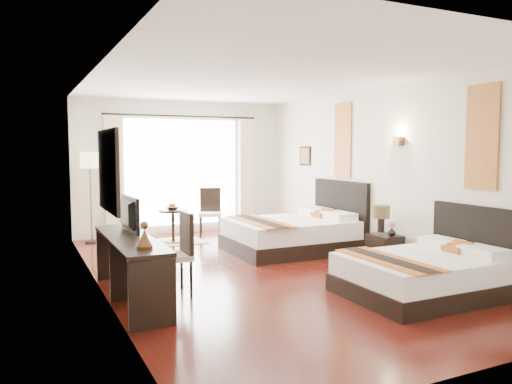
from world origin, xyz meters
name	(u,v)px	position (x,y,z in m)	size (l,w,h in m)	color
floor	(259,271)	(0.00, 0.00, -0.01)	(4.50, 7.50, 0.01)	#3D130B
ceiling	(259,79)	(0.00, 0.00, 2.79)	(4.50, 7.50, 0.02)	white
wall_headboard	(382,173)	(2.25, 0.00, 1.40)	(0.01, 7.50, 2.80)	silver
wall_desk	(99,181)	(-2.25, 0.00, 1.40)	(0.01, 7.50, 2.80)	silver
wall_window	(182,168)	(0.00, 3.75, 1.40)	(4.50, 0.01, 2.80)	silver
wall_entry	(470,201)	(0.00, -3.75, 1.40)	(4.50, 0.01, 2.80)	silver
window_glass	(182,172)	(0.00, 3.73, 1.30)	(2.40, 0.02, 2.20)	white
sheer_curtain	(183,172)	(0.00, 3.67, 1.30)	(2.30, 0.02, 2.10)	white
drape_left	(113,175)	(-1.45, 3.63, 1.28)	(0.35, 0.14, 2.35)	beige
drape_right	(246,172)	(1.45, 3.63, 1.28)	(0.35, 0.14, 2.35)	beige
art_panel_near	(482,137)	(2.23, -1.96, 1.95)	(0.03, 0.50, 1.35)	maroon
art_panel_far	(343,140)	(2.23, 1.08, 1.95)	(0.03, 0.50, 1.35)	maroon
wall_sconce	(398,141)	(2.19, -0.44, 1.92)	(0.10, 0.14, 0.14)	#4E361C
mirror_frame	(108,171)	(-2.22, -0.59, 1.55)	(0.04, 1.25, 0.95)	black
mirror_glass	(110,171)	(-2.19, -0.59, 1.55)	(0.01, 1.12, 0.82)	white
bed_near	(427,272)	(1.35, -1.96, 0.28)	(1.90, 1.48, 1.06)	black
bed_far	(295,233)	(1.23, 1.08, 0.31)	(2.16, 1.68, 1.21)	black
nightstand	(384,249)	(1.96, -0.44, 0.23)	(0.39, 0.48, 0.47)	black
table_lamp	(381,214)	(1.94, -0.38, 0.79)	(0.26, 0.26, 0.42)	black
vase	(392,229)	(1.99, -0.57, 0.57)	(0.13, 0.13, 0.13)	black
console_desk	(130,268)	(-1.99, -0.59, 0.38)	(0.50, 2.20, 0.76)	black
television	(124,214)	(-1.97, -0.13, 0.98)	(0.78, 0.10, 0.45)	black
bronze_figurine	(144,237)	(-1.99, -1.36, 0.88)	(0.17, 0.17, 0.26)	#4E361C
desk_chair	(172,270)	(-1.48, -0.59, 0.31)	(0.48, 0.48, 1.02)	beige
floor_lamp	(90,166)	(-1.92, 3.39, 1.47)	(0.35, 0.35, 1.74)	black
side_table	(173,226)	(-0.51, 2.72, 0.32)	(0.55, 0.55, 0.64)	black
fruit_bowl	(172,208)	(-0.53, 2.70, 0.67)	(0.23, 0.23, 0.06)	#4D361B
window_chair	(210,221)	(0.39, 3.13, 0.30)	(0.60, 0.60, 0.99)	beige
jute_rug	(170,242)	(-0.56, 2.78, 0.01)	(1.29, 0.88, 0.01)	#A08960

